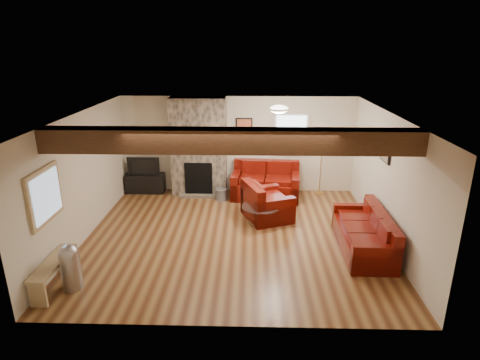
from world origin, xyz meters
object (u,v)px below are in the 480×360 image
Objects in this scene: tv_cabinet at (146,183)px; sofa_three at (363,231)px; floor_lamp at (322,147)px; loveseat at (265,181)px; coffee_table at (261,215)px; television at (144,165)px; armchair_red at (267,201)px.

sofa_three is at bearing -31.16° from tv_cabinet.
sofa_three is at bearing -83.52° from floor_lamp.
loveseat is 2.01× the size of coffee_table.
television reaches higher than loveseat.
armchair_red is 3.55m from television.
loveseat reaches higher than tv_cabinet.
floor_lamp is (1.43, 1.60, 0.84)m from armchair_red.
coffee_table is 3.58m from television.
coffee_table is at bearing -89.84° from loveseat.
sofa_three is 2.22m from coffee_table.
television is at bearing -119.97° from sofa_three.
television is (-3.16, 1.58, 0.32)m from armchair_red.
armchair_red is at bearing -84.38° from loveseat.
loveseat is 3.18m from television.
tv_cabinet is (-3.01, 1.87, 0.04)m from coffee_table.
television is (-4.93, 2.98, 0.36)m from sofa_three.
floor_lamp is (4.59, 0.02, 1.01)m from tv_cabinet.
tv_cabinet is (-3.16, 0.30, -0.20)m from loveseat.
tv_cabinet is 0.49m from television.
floor_lamp is (1.43, 0.32, 0.81)m from loveseat.
tv_cabinet is at bearing 148.11° from coffee_table.
armchair_red is 1.04× the size of tv_cabinet.
coffee_table is at bearing -31.89° from tv_cabinet.
television is (-3.16, 0.30, 0.29)m from loveseat.
floor_lamp is at bearing 0.25° from tv_cabinet.
floor_lamp is (-0.34, 3.00, 0.87)m from sofa_three.
sofa_three is 5.76m from tv_cabinet.
sofa_three is at bearing -31.16° from television.
loveseat is (-1.77, 2.68, 0.07)m from sofa_three.
coffee_table is 0.84× the size of tv_cabinet.
sofa_three is at bearing -30.00° from coffee_table.
floor_lamp reaches higher than television.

